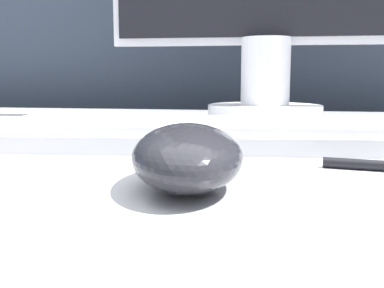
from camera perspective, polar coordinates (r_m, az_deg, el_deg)
The scene contains 3 objects.
partition_panel at distance 1.03m, azimuth 5.98°, elevation -1.50°, with size 5.00×0.03×1.27m.
computer_mouse_near at distance 0.28m, azimuth -1.06°, elevation -1.49°, with size 0.09×0.13×0.04m.
keyboard at distance 0.45m, azimuth 2.02°, elevation 1.42°, with size 0.45×0.18×0.02m.
Camera 1 is at (0.04, -0.46, 0.82)m, focal length 42.00 mm.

